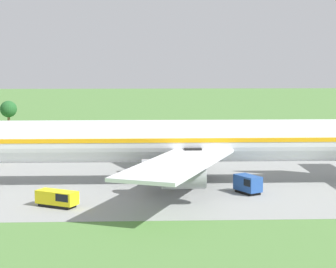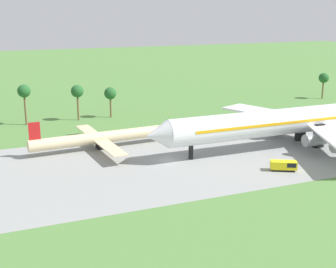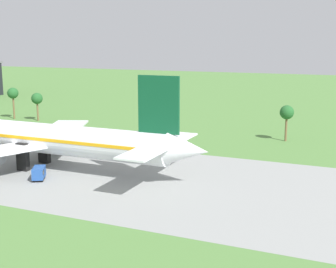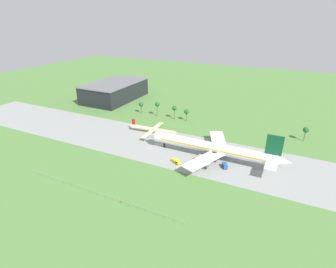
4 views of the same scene
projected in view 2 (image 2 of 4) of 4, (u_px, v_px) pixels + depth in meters
The scene contains 6 objects.
ground_plane at pixel (168, 160), 99.83m from camera, with size 600.00×600.00×0.00m, color #517F3D.
taxiway_strip at pixel (168, 160), 99.83m from camera, with size 320.00×44.00×0.02m.
jet_airliner at pixel (305, 119), 109.91m from camera, with size 78.87×52.19×19.43m.
regional_aircraft at pixel (99, 138), 107.32m from camera, with size 32.07×28.91×7.82m.
catering_van at pixel (285, 165), 93.09m from camera, with size 5.46×4.18×2.00m.
palm_tree_row at pixel (114, 91), 138.04m from camera, with size 121.43×3.60×11.33m.
Camera 2 is at (-36.67, -87.64, 31.16)m, focal length 50.00 mm.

